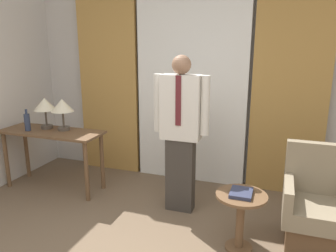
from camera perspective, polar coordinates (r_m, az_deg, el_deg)
The scene contains 12 objects.
wall_back at distance 4.30m, azimuth 4.49°, elevation 8.39°, with size 10.00×0.06×2.70m.
curtain_sheer_center at distance 4.18m, azimuth 4.01°, elevation 7.40°, with size 1.43×0.06×2.58m.
curtain_drape_left at distance 4.63m, azimuth -10.35°, elevation 7.88°, with size 0.86×0.06×2.58m.
curtain_drape_right at distance 4.04m, azimuth 20.49°, elevation 6.29°, with size 0.86×0.06×2.58m.
desk at distance 4.27m, azimuth -19.53°, elevation -2.35°, with size 1.29×0.47×0.75m.
table_lamp_left at distance 4.32m, azimuth -20.65°, elevation 3.32°, with size 0.27×0.27×0.39m.
table_lamp_right at distance 4.16m, azimuth -17.93°, elevation 3.16°, with size 0.27×0.27×0.39m.
bottle_near_edge at distance 4.33m, azimuth -23.31°, elevation 0.66°, with size 0.07×0.07×0.27m.
person at distance 3.42m, azimuth 2.25°, elevation -0.51°, with size 0.59×0.20×1.68m.
armchair at distance 3.34m, azimuth 24.67°, elevation -13.12°, with size 0.62×0.59×0.90m.
side_table at distance 3.01m, azimuth 12.52°, elevation -14.44°, with size 0.44×0.44×0.53m.
book at distance 2.92m, azimuth 12.64°, elevation -11.29°, with size 0.18×0.23×0.03m.
Camera 1 is at (1.09, -1.47, 1.79)m, focal length 35.00 mm.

